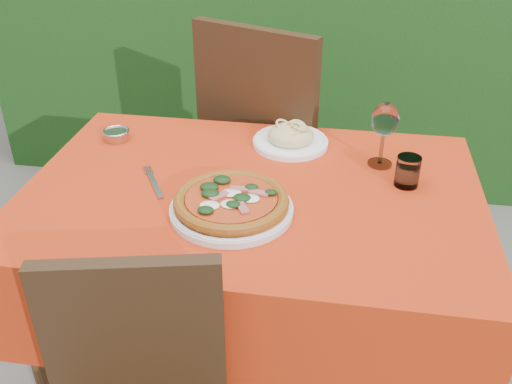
% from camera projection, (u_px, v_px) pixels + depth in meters
% --- Properties ---
extents(ground, '(60.00, 60.00, 0.00)m').
position_uv_depth(ground, '(253.00, 374.00, 1.96)').
color(ground, '#605C57').
rests_on(ground, ground).
extents(hedge, '(3.20, 0.55, 1.78)m').
position_uv_depth(hedge, '(305.00, 0.00, 2.80)').
color(hedge, black).
rests_on(hedge, ground).
extents(dining_table, '(1.26, 0.86, 0.75)m').
position_uv_depth(dining_table, '(252.00, 233.00, 1.66)').
color(dining_table, '#4B2B18').
rests_on(dining_table, ground).
extents(chair_far, '(0.62, 0.62, 1.06)m').
position_uv_depth(chair_far, '(271.00, 139.00, 2.17)').
color(chair_far, black).
rests_on(chair_far, ground).
extents(pizza_plate, '(0.38, 0.38, 0.06)m').
position_uv_depth(pizza_plate, '(231.00, 204.00, 1.46)').
color(pizza_plate, silver).
rests_on(pizza_plate, dining_table).
extents(pasta_plate, '(0.24, 0.24, 0.07)m').
position_uv_depth(pasta_plate, '(290.00, 138.00, 1.80)').
color(pasta_plate, white).
rests_on(pasta_plate, dining_table).
extents(water_glass, '(0.07, 0.07, 0.09)m').
position_uv_depth(water_glass, '(407.00, 173.00, 1.57)').
color(water_glass, silver).
rests_on(water_glass, dining_table).
extents(wine_glass, '(0.08, 0.08, 0.20)m').
position_uv_depth(wine_glass, '(385.00, 122.00, 1.62)').
color(wine_glass, silver).
rests_on(wine_glass, dining_table).
extents(fork, '(0.13, 0.19, 0.01)m').
position_uv_depth(fork, '(155.00, 185.00, 1.59)').
color(fork, '#ADADB4').
rests_on(fork, dining_table).
extents(steel_ramekin, '(0.08, 0.08, 0.03)m').
position_uv_depth(steel_ramekin, '(117.00, 135.00, 1.83)').
color(steel_ramekin, '#ADADB4').
rests_on(steel_ramekin, dining_table).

